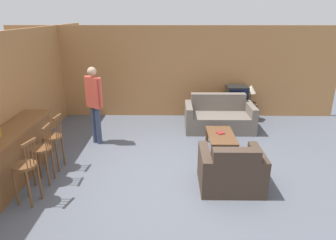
# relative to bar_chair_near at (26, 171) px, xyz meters

# --- Properties ---
(ground_plane) EXTENTS (24.00, 24.00, 0.00)m
(ground_plane) POSITION_rel_bar_chair_near_xyz_m (2.35, 0.70, -0.58)
(ground_plane) COLOR #565B66
(wall_back) EXTENTS (9.40, 0.08, 2.60)m
(wall_back) POSITION_rel_bar_chair_near_xyz_m (2.35, 4.45, 0.72)
(wall_back) COLOR #B27A47
(wall_back) RESTS_ON ground_plane
(wall_left) EXTENTS (0.08, 8.75, 2.60)m
(wall_left) POSITION_rel_bar_chair_near_xyz_m (-0.91, 2.08, 0.72)
(wall_left) COLOR #B27A47
(wall_left) RESTS_ON ground_plane
(bar_counter) EXTENTS (0.55, 2.68, 0.96)m
(bar_counter) POSITION_rel_bar_chair_near_xyz_m (-0.58, 0.60, -0.09)
(bar_counter) COLOR brown
(bar_counter) RESTS_ON ground_plane
(bar_chair_near) EXTENTS (0.44, 0.44, 1.10)m
(bar_chair_near) POSITION_rel_bar_chair_near_xyz_m (0.00, 0.00, 0.00)
(bar_chair_near) COLOR brown
(bar_chair_near) RESTS_ON ground_plane
(bar_chair_mid) EXTENTS (0.36, 0.36, 1.10)m
(bar_chair_mid) POSITION_rel_bar_chair_near_xyz_m (0.00, 0.62, 0.00)
(bar_chair_mid) COLOR brown
(bar_chair_mid) RESTS_ON ground_plane
(bar_chair_far) EXTENTS (0.40, 0.40, 1.10)m
(bar_chair_far) POSITION_rel_bar_chair_near_xyz_m (0.00, 1.14, 0.00)
(bar_chair_far) COLOR brown
(bar_chair_far) RESTS_ON ground_plane
(couch_far) EXTENTS (1.77, 0.94, 0.89)m
(couch_far) POSITION_rel_bar_chair_near_xyz_m (3.53, 3.31, -0.26)
(couch_far) COLOR #70665B
(couch_far) RESTS_ON ground_plane
(armchair_near) EXTENTS (1.08, 0.89, 0.87)m
(armchair_near) POSITION_rel_bar_chair_near_xyz_m (3.33, 0.48, -0.26)
(armchair_near) COLOR #423328
(armchair_near) RESTS_ON ground_plane
(coffee_table) EXTENTS (0.57, 1.07, 0.40)m
(coffee_table) POSITION_rel_bar_chair_near_xyz_m (3.38, 1.96, -0.24)
(coffee_table) COLOR brown
(coffee_table) RESTS_ON ground_plane
(tv_unit) EXTENTS (1.10, 0.49, 0.52)m
(tv_unit) POSITION_rel_bar_chair_near_xyz_m (4.13, 4.07, -0.32)
(tv_unit) COLOR #513823
(tv_unit) RESTS_ON ground_plane
(tv) EXTENTS (0.57, 0.48, 0.47)m
(tv) POSITION_rel_bar_chair_near_xyz_m (4.13, 4.07, 0.18)
(tv) COLOR black
(tv) RESTS_ON tv_unit
(book_on_table) EXTENTS (0.19, 0.19, 0.03)m
(book_on_table) POSITION_rel_bar_chair_near_xyz_m (3.37, 2.02, -0.17)
(book_on_table) COLOR maroon
(book_on_table) RESTS_ON coffee_table
(table_lamp) EXTENTS (0.30, 0.30, 0.50)m
(table_lamp) POSITION_rel_bar_chair_near_xyz_m (4.51, 4.07, 0.31)
(table_lamp) COLOR brown
(table_lamp) RESTS_ON tv_unit
(person_by_window) EXTENTS (0.43, 0.35, 1.81)m
(person_by_window) POSITION_rel_bar_chair_near_xyz_m (0.53, 2.38, 0.47)
(person_by_window) COLOR #384260
(person_by_window) RESTS_ON ground_plane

